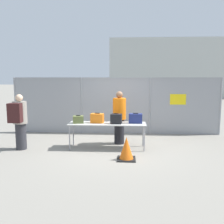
# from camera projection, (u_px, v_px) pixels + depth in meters

# --- Properties ---
(ground_plane) EXTENTS (120.00, 120.00, 0.00)m
(ground_plane) POSITION_uv_depth(u_px,v_px,m) (113.00, 147.00, 7.87)
(ground_plane) COLOR gray
(fence_section) EXTENTS (8.02, 0.07, 2.18)m
(fence_section) POSITION_uv_depth(u_px,v_px,m) (116.00, 104.00, 9.64)
(fence_section) COLOR gray
(fence_section) RESTS_ON ground_plane
(inspection_table) EXTENTS (2.37, 0.66, 0.79)m
(inspection_table) POSITION_uv_depth(u_px,v_px,m) (107.00, 125.00, 7.68)
(inspection_table) COLOR #B2B2AD
(inspection_table) RESTS_ON ground_plane
(suitcase_olive) EXTENTS (0.36, 0.31, 0.25)m
(suitcase_olive) POSITION_uv_depth(u_px,v_px,m) (78.00, 119.00, 7.69)
(suitcase_olive) COLOR #566033
(suitcase_olive) RESTS_ON inspection_table
(suitcase_orange) EXTENTS (0.42, 0.27, 0.31)m
(suitcase_orange) POSITION_uv_depth(u_px,v_px,m) (97.00, 118.00, 7.72)
(suitcase_orange) COLOR orange
(suitcase_orange) RESTS_ON inspection_table
(suitcase_black) EXTENTS (0.36, 0.28, 0.32)m
(suitcase_black) POSITION_uv_depth(u_px,v_px,m) (116.00, 119.00, 7.60)
(suitcase_black) COLOR black
(suitcase_black) RESTS_ON inspection_table
(suitcase_navy) EXTENTS (0.42, 0.23, 0.32)m
(suitcase_navy) POSITION_uv_depth(u_px,v_px,m) (136.00, 118.00, 7.67)
(suitcase_navy) COLOR navy
(suitcase_navy) RESTS_ON inspection_table
(traveler_hooded) EXTENTS (0.42, 0.65, 1.69)m
(traveler_hooded) POSITION_uv_depth(u_px,v_px,m) (19.00, 120.00, 7.47)
(traveler_hooded) COLOR #2D2D33
(traveler_hooded) RESTS_ON ground_plane
(security_worker_near) EXTENTS (0.43, 0.43, 1.74)m
(security_worker_near) POSITION_uv_depth(u_px,v_px,m) (119.00, 117.00, 8.18)
(security_worker_near) COLOR black
(security_worker_near) RESTS_ON ground_plane
(utility_trailer) EXTENTS (4.43, 1.97, 0.71)m
(utility_trailer) POSITION_uv_depth(u_px,v_px,m) (138.00, 117.00, 11.21)
(utility_trailer) COLOR white
(utility_trailer) RESTS_ON ground_plane
(distant_hangar) EXTENTS (16.42, 8.90, 6.07)m
(distant_hangar) POSITION_uv_depth(u_px,v_px,m) (182.00, 69.00, 29.21)
(distant_hangar) COLOR #B2B7B2
(distant_hangar) RESTS_ON ground_plane
(traffic_cone) EXTENTS (0.49, 0.49, 0.61)m
(traffic_cone) POSITION_uv_depth(u_px,v_px,m) (126.00, 149.00, 6.66)
(traffic_cone) COLOR black
(traffic_cone) RESTS_ON ground_plane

